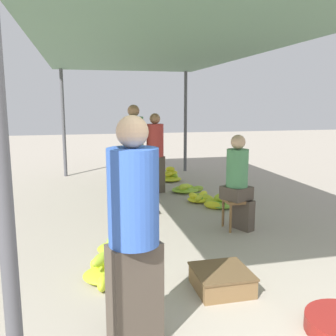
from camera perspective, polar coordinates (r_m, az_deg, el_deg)
The scene contains 17 objects.
canopy_post_front_left at distance 1.90m, azimuth -23.57°, elevation -6.07°, with size 0.08×0.08×2.53m, color #4C4C51.
canopy_post_back_left at distance 9.27m, azimuth -15.65°, elevation 6.52°, with size 0.08×0.08×2.53m, color #4C4C51.
canopy_post_back_right at distance 9.64m, azimuth 2.67°, elevation 6.99°, with size 0.08×0.08×2.53m, color #4C4C51.
canopy_tarp at distance 5.70m, azimuth -1.63°, elevation 17.92°, with size 3.41×7.85×0.04m, color #567A60.
vendor_foreground at distance 2.67m, azimuth -5.22°, elevation -9.59°, with size 0.45×0.45×1.68m.
stool at distance 5.35m, azimuth 10.33°, elevation -5.56°, with size 0.34×0.34×0.43m.
vendor_seated at distance 5.27m, azimuth 10.67°, elevation -1.90°, with size 0.45×0.45×1.33m.
banana_pile_left_0 at distance 3.95m, azimuth -8.86°, elevation -15.25°, with size 0.56×0.63×0.29m.
banana_pile_left_1 at distance 4.62m, azimuth -7.35°, elevation -11.68°, with size 0.53×0.63×0.18m.
banana_pile_right_0 at distance 6.76m, azimuth 4.90°, elevation -4.49°, with size 0.47×0.55×0.19m.
banana_pile_right_1 at distance 8.50m, azimuth 0.43°, elevation -1.26°, with size 0.49×0.46×0.34m.
banana_pile_right_2 at distance 7.46m, azimuth 2.79°, elevation -3.19°, with size 0.67×0.49×0.20m.
banana_pile_right_3 at distance 6.44m, azimuth 7.89°, elevation -5.34°, with size 0.57×0.50×0.25m.
crate_near at distance 3.75m, azimuth 8.16°, elevation -16.50°, with size 0.53×0.53×0.20m.
crate_mid at distance 6.05m, azimuth -4.29°, elevation -6.17°, with size 0.42×0.42×0.17m.
shopper_walking_mid at distance 7.21m, azimuth -5.20°, elevation 2.99°, with size 0.45×0.45×1.72m.
shopper_walking_far at distance 7.30m, azimuth -1.98°, elevation 2.44°, with size 0.40×0.40×1.56m.
Camera 1 is at (-1.16, -1.50, 1.76)m, focal length 40.00 mm.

